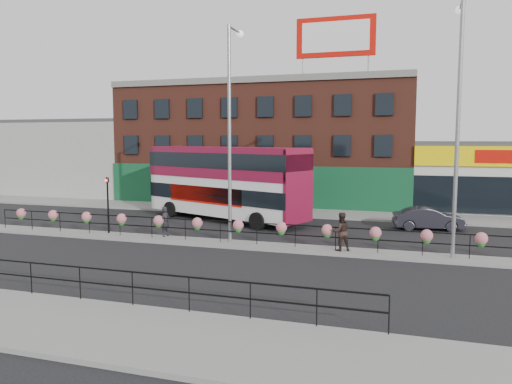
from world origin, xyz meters
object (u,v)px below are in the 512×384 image
(double_decker_bus, at_px, (225,176))
(pedestrian_b, at_px, (341,232))
(pedestrian_a, at_px, (166,222))
(lamp_column_east, at_px, (458,106))
(car, at_px, (428,219))
(lamp_column_west, at_px, (231,115))

(double_decker_bus, xyz_separation_m, pedestrian_b, (8.82, -7.47, -1.97))
(pedestrian_a, distance_m, pedestrian_b, 9.73)
(pedestrian_b, distance_m, lamp_column_east, 7.74)
(car, distance_m, pedestrian_b, 9.04)
(car, distance_m, pedestrian_a, 15.71)
(double_decker_bus, bearing_deg, pedestrian_b, -40.28)
(pedestrian_b, bearing_deg, lamp_column_east, 156.84)
(pedestrian_a, distance_m, lamp_column_west, 6.96)
(pedestrian_b, xyz_separation_m, lamp_column_east, (5.03, 0.42, 5.87))
(pedestrian_a, relative_size, lamp_column_east, 0.14)
(pedestrian_a, height_order, lamp_column_east, lamp_column_east)
(double_decker_bus, relative_size, lamp_column_east, 1.08)
(lamp_column_west, relative_size, lamp_column_east, 0.97)
(car, bearing_deg, pedestrian_b, 141.87)
(pedestrian_a, xyz_separation_m, pedestrian_b, (9.71, -0.65, 0.11))
(car, height_order, lamp_column_west, lamp_column_west)
(pedestrian_b, xyz_separation_m, lamp_column_west, (-5.79, 0.58, 5.64))
(pedestrian_a, xyz_separation_m, lamp_column_east, (14.74, -0.23, 5.98))
(car, distance_m, lamp_column_west, 13.82)
(car, bearing_deg, double_decker_bus, 81.75)
(double_decker_bus, bearing_deg, pedestrian_a, -97.41)
(lamp_column_east, bearing_deg, double_decker_bus, 153.02)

